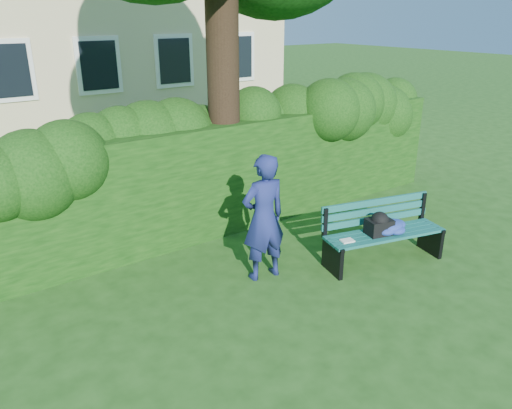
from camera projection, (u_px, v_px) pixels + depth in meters
ground at (282, 283)px, 6.76m from camera, size 80.00×80.00×0.00m
hedge at (199, 179)px, 8.10m from camera, size 10.00×1.00×1.80m
park_bench at (383, 230)px, 7.18m from camera, size 1.87×0.97×0.89m
man_reading at (264, 218)px, 6.62m from camera, size 0.67×0.47×1.75m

